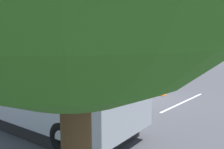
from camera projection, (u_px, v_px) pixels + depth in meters
ground_plane at (141, 98)px, 12.89m from camera, size 80.00×80.00×0.00m
tour_bus at (24, 77)px, 9.49m from camera, size 9.14×2.89×3.25m
spectator_far_left at (118, 88)px, 10.57m from camera, size 0.57×0.33×1.69m
spectator_left at (95, 83)px, 11.17m from camera, size 0.57×0.31×1.79m
spectator_centre at (83, 82)px, 11.78m from camera, size 0.58×0.36×1.70m
spectator_right at (65, 79)px, 12.06m from camera, size 0.58×0.37×1.81m
parked_motorcycle_silver at (54, 96)px, 11.40m from camera, size 2.05×0.58×0.99m
stunt_motorcycle at (137, 69)px, 15.61m from camera, size 1.89×0.95×1.79m
traffic_cone at (162, 89)px, 13.42m from camera, size 0.34×0.34×0.63m
bay_line_a at (183, 102)px, 12.15m from camera, size 0.28×4.18×0.01m
bay_line_b at (136, 94)px, 13.72m from camera, size 0.28×4.34×0.01m
bay_line_c at (99, 87)px, 15.29m from camera, size 0.27×4.05×0.01m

